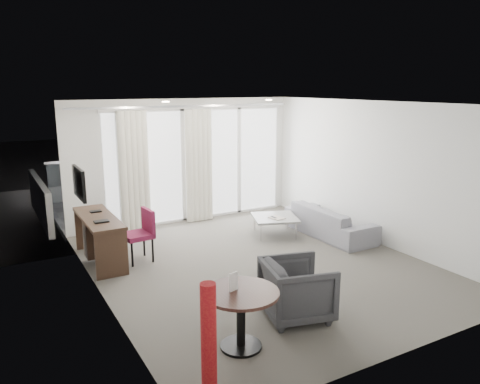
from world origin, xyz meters
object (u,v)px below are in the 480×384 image
desk (100,239)px  desk_chair (138,236)px  round_table (241,320)px  sofa (330,221)px  rattan_chair_a (205,190)px  rattan_chair_b (208,180)px  tub_armchair (297,290)px  red_lamp (209,343)px  coffee_table (275,226)px

desk → desk_chair: 0.63m
round_table → sofa: (3.48, 2.65, -0.05)m
round_table → desk: bearing=102.3°
rattan_chair_a → rattan_chair_b: 1.14m
desk_chair → rattan_chair_b: size_ratio=1.11×
desk → desk_chair: desk_chair is taller
desk_chair → sofa: bearing=-12.6°
tub_armchair → round_table: bearing=119.9°
desk → rattan_chair_a: desk is taller
desk_chair → rattan_chair_a: bearing=42.7°
red_lamp → sofa: bearing=38.3°
sofa → rattan_chair_b: bearing=7.5°
tub_armchair → coffee_table: tub_armchair is taller
round_table → tub_armchair: tub_armchair is taller
tub_armchair → rattan_chair_a: rattan_chair_a is taller
rattan_chair_a → rattan_chair_b: size_ratio=0.97×
red_lamp → coffee_table: 5.04m
desk_chair → sofa: 3.71m
coffee_table → tub_armchair: bearing=-118.7°
desk_chair → red_lamp: (-0.50, -3.78, 0.15)m
coffee_table → rattan_chair_a: bearing=94.0°
round_table → sofa: round_table is taller
desk → tub_armchair: size_ratio=2.02×
desk → coffee_table: 3.32m
sofa → rattan_chair_b: rattan_chair_b is taller
round_table → rattan_chair_b: rattan_chair_b is taller
tub_armchair → red_lamp: bearing=133.1°
desk → round_table: 3.51m
tub_armchair → sofa: size_ratio=0.41×
tub_armchair → rattan_chair_a: size_ratio=1.07×
red_lamp → rattan_chair_b: 8.41m
desk → red_lamp: 4.08m
red_lamp → round_table: bearing=42.7°
red_lamp → coffee_table: bearing=49.6°
rattan_chair_a → coffee_table: bearing=-109.6°
sofa → rattan_chair_b: (-0.57, 4.30, 0.10)m
desk_chair → red_lamp: size_ratio=0.75×
desk → coffee_table: (3.30, -0.24, -0.20)m
round_table → sofa: bearing=37.3°
rattan_chair_a → round_table: bearing=-135.2°
sofa → round_table: bearing=127.3°
red_lamp → desk_chair: bearing=82.4°
sofa → rattan_chair_a: 3.48m
desk → rattan_chair_b: size_ratio=2.10×
desk_chair → coffee_table: 2.76m
desk → tub_armchair: bearing=-61.6°
red_lamp → coffee_table: size_ratio=1.42×
round_table → coffee_table: (2.56, 3.18, -0.15)m
tub_armchair → rattan_chair_a: bearing=0.3°
rattan_chair_b → coffee_table: bearing=-118.1°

